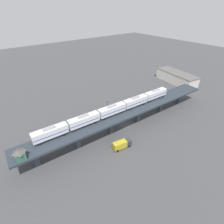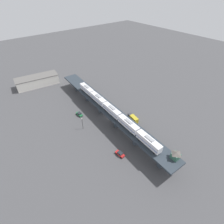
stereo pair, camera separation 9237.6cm
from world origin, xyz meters
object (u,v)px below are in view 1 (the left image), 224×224
at_px(signal_hut, 20,154).
at_px(delivery_truck, 122,144).
at_px(street_car_red, 65,132).
at_px(street_car_green, 129,106).
at_px(subway_train, 112,110).
at_px(warehouse_building, 177,77).
at_px(street_lamp, 107,104).

distance_m(signal_hut, delivery_truck, 33.72).
distance_m(street_car_red, street_car_green, 35.36).
bearing_deg(subway_train, signal_hut, -86.98).
distance_m(signal_hut, street_car_red, 23.07).
distance_m(street_car_red, warehouse_building, 84.45).
relative_size(street_car_red, delivery_truck, 0.61).
relative_size(signal_hut, street_car_green, 0.76).
relative_size(signal_hut, street_lamp, 0.49).
bearing_deg(street_car_red, warehouse_building, 93.40).
height_order(subway_train, street_car_red, subway_train).
height_order(delivery_truck, street_lamp, street_lamp).
distance_m(street_car_green, delivery_truck, 30.02).
height_order(signal_hut, street_car_red, signal_hut).
bearing_deg(delivery_truck, subway_train, 159.82).
relative_size(street_car_green, street_lamp, 0.65).
distance_m(street_car_red, delivery_truck, 24.43).
xyz_separation_m(signal_hut, street_car_red, (-11.25, 18.36, -8.27)).
relative_size(subway_train, signal_hut, 18.37).
xyz_separation_m(subway_train, street_car_green, (-9.03, 18.07, -9.01)).
relative_size(delivery_truck, warehouse_building, 0.25).
relative_size(street_car_green, warehouse_building, 0.15).
bearing_deg(subway_train, delivery_truck, -20.18).
height_order(street_car_green, warehouse_building, warehouse_building).
bearing_deg(warehouse_building, street_car_green, -83.76).
relative_size(subway_train, street_lamp, 9.00).
relative_size(subway_train, street_car_green, 13.92).
bearing_deg(signal_hut, subway_train, 93.02).
height_order(street_car_red, delivery_truck, delivery_truck).
relative_size(signal_hut, warehouse_building, 0.11).
bearing_deg(street_lamp, signal_hut, -70.71).
bearing_deg(warehouse_building, street_lamp, -88.82).
bearing_deg(signal_hut, street_car_green, 101.48).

